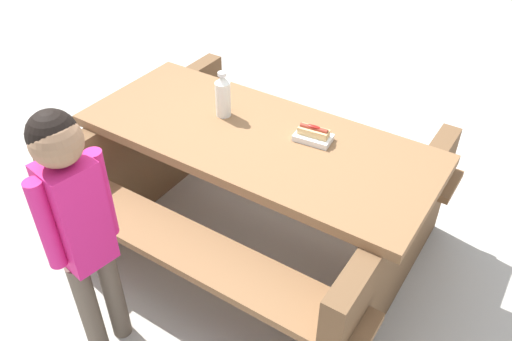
{
  "coord_description": "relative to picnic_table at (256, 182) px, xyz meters",
  "views": [
    {
      "loc": [
        1.33,
        -1.69,
        2.19
      ],
      "look_at": [
        0.0,
        0.0,
        0.52
      ],
      "focal_mm": 36.66,
      "sensor_mm": 36.0,
      "label": 1
    }
  ],
  "objects": [
    {
      "name": "ground_plane",
      "position": [
        0.0,
        0.0,
        -0.44
      ],
      "size": [
        30.0,
        30.0,
        0.0
      ],
      "primitive_type": "plane",
      "color": "#B7B2A8",
      "rests_on": "ground"
    },
    {
      "name": "picnic_table",
      "position": [
        0.0,
        0.0,
        0.0
      ],
      "size": [
        1.91,
        1.55,
        0.75
      ],
      "color": "brown",
      "rests_on": "ground"
    },
    {
      "name": "hotdog_tray",
      "position": [
        0.25,
        0.13,
        0.34
      ],
      "size": [
        0.2,
        0.14,
        0.08
      ],
      "color": "white",
      "rests_on": "picnic_table"
    },
    {
      "name": "soda_bottle",
      "position": [
        -0.25,
        0.04,
        0.42
      ],
      "size": [
        0.08,
        0.08,
        0.25
      ],
      "color": "silver",
      "rests_on": "picnic_table"
    },
    {
      "name": "child_in_coat",
      "position": [
        -0.14,
        -0.95,
        0.37
      ],
      "size": [
        0.2,
        0.31,
        1.27
      ],
      "color": "brown",
      "rests_on": "ground"
    }
  ]
}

